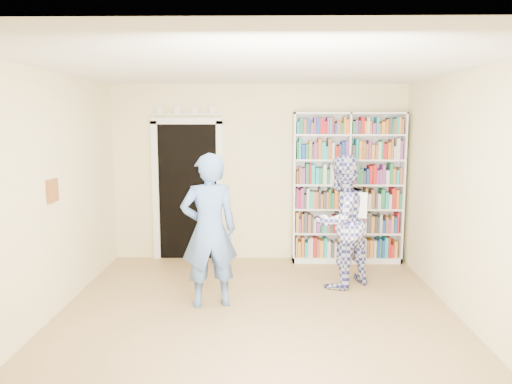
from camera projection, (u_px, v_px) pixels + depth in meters
floor at (256, 321)px, 5.42m from camera, size 5.00×5.00×0.00m
ceiling at (256, 67)px, 5.03m from camera, size 5.00×5.00×0.00m
wall_back at (259, 173)px, 7.69m from camera, size 4.50×0.00×4.50m
wall_left at (43, 198)px, 5.26m from camera, size 0.00×5.00×5.00m
wall_right at (472, 199)px, 5.18m from camera, size 0.00×5.00×5.00m
bookshelf at (348, 187)px, 7.55m from camera, size 1.66×0.31×2.28m
doorway at (188, 184)px, 7.72m from camera, size 1.10×0.08×2.43m
wall_art at (53, 191)px, 5.45m from camera, size 0.03×0.25×0.25m
man_blue at (209, 231)px, 5.76m from camera, size 0.74×0.58×1.80m
man_plaid at (341, 222)px, 6.45m from camera, size 1.06×1.03×1.72m
paper_sheet at (358, 205)px, 6.24m from camera, size 0.23×0.07×0.33m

